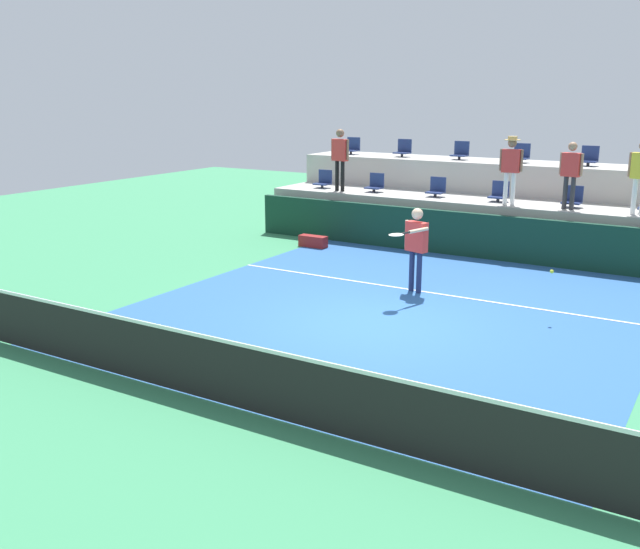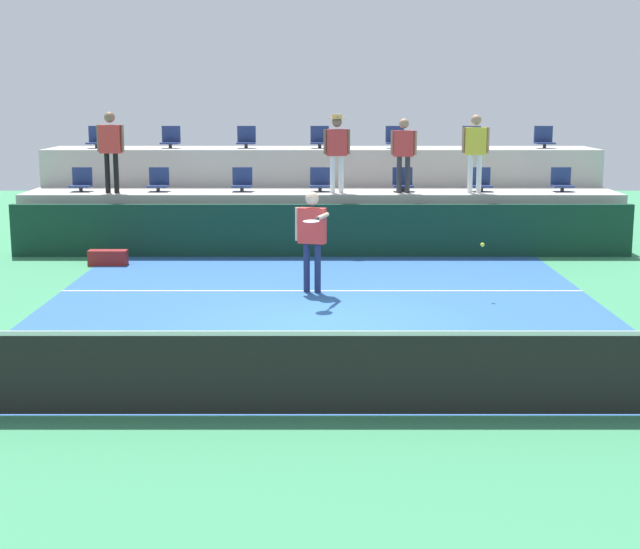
{
  "view_description": "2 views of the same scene",
  "coord_description": "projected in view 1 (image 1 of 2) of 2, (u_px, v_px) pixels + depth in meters",
  "views": [
    {
      "loc": [
        5.39,
        -10.65,
        3.96
      ],
      "look_at": [
        -0.34,
        -1.17,
        1.11
      ],
      "focal_mm": 39.71,
      "sensor_mm": 36.0,
      "label": 1
    },
    {
      "loc": [
        -0.04,
        -13.37,
        3.3
      ],
      "look_at": [
        -0.04,
        -1.0,
        0.94
      ],
      "focal_mm": 52.46,
      "sensor_mm": 36.0,
      "label": 2
    }
  ],
  "objects": [
    {
      "name": "tennis_ball",
      "position": [
        552.0,
        272.0,
        12.46
      ],
      "size": [
        0.07,
        0.07,
        0.07
      ],
      "color": "#CCE033"
    },
    {
      "name": "court_service_line",
      "position": [
        424.0,
        292.0,
        14.5
      ],
      "size": [
        9.0,
        0.06,
        0.0
      ],
      "primitive_type": "cube",
      "color": "white",
      "rests_on": "ground_plane"
    },
    {
      "name": "spectator_with_hat",
      "position": [
        511.0,
        163.0,
        17.46
      ],
      "size": [
        0.58,
        0.41,
        1.68
      ],
      "color": "white",
      "rests_on": "seating_tier_lower"
    },
    {
      "name": "stadium_chair_upper_mid_right",
      "position": [
        589.0,
        158.0,
        18.55
      ],
      "size": [
        0.44,
        0.4,
        0.52
      ],
      "color": "#2D2D33",
      "rests_on": "seating_tier_upper"
    },
    {
      "name": "spectator_in_white",
      "position": [
        571.0,
        169.0,
        16.76
      ],
      "size": [
        0.57,
        0.24,
        1.6
      ],
      "color": "#2D2D33",
      "rests_on": "seating_tier_lower"
    },
    {
      "name": "stadium_chair_lower_mid_left",
      "position": [
        437.0,
        189.0,
        19.02
      ],
      "size": [
        0.44,
        0.4,
        0.52
      ],
      "color": "#2D2D33",
      "rests_on": "seating_tier_lower"
    },
    {
      "name": "stadium_chair_lower_mid_right",
      "position": [
        573.0,
        198.0,
        17.25
      ],
      "size": [
        0.44,
        0.4,
        0.52
      ],
      "color": "#2D2D33",
      "rests_on": "seating_tier_lower"
    },
    {
      "name": "stadium_chair_upper_center",
      "position": [
        521.0,
        155.0,
        19.44
      ],
      "size": [
        0.44,
        0.4,
        0.52
      ],
      "color": "#2D2D33",
      "rests_on": "seating_tier_upper"
    },
    {
      "name": "tennis_player",
      "position": [
        416.0,
        241.0,
        14.21
      ],
      "size": [
        0.59,
        1.3,
        1.73
      ],
      "color": "navy",
      "rests_on": "ground_plane"
    },
    {
      "name": "seating_tier_upper",
      "position": [
        520.0,
        200.0,
        19.79
      ],
      "size": [
        13.0,
        1.8,
        2.1
      ],
      "primitive_type": "cube",
      "color": "#ADAAA3",
      "rests_on": "ground_plane"
    },
    {
      "name": "spectator_leaning_on_rail",
      "position": [
        340.0,
        154.0,
        19.89
      ],
      "size": [
        0.61,
        0.26,
        1.74
      ],
      "color": "black",
      "rests_on": "seating_tier_lower"
    },
    {
      "name": "stadium_chair_upper_far_left",
      "position": [
        352.0,
        147.0,
        22.1
      ],
      "size": [
        0.44,
        0.4,
        0.52
      ],
      "color": "#2D2D33",
      "rests_on": "seating_tier_upper"
    },
    {
      "name": "stadium_chair_lower_center",
      "position": [
        499.0,
        193.0,
        18.16
      ],
      "size": [
        0.44,
        0.4,
        0.52
      ],
      "color": "#2D2D33",
      "rests_on": "seating_tier_lower"
    },
    {
      "name": "ground_plane",
      "position": [
        371.0,
        324.0,
        12.51
      ],
      "size": [
        40.0,
        40.0,
        0.0
      ],
      "primitive_type": "plane",
      "color": "#388456"
    },
    {
      "name": "stadium_chair_lower_far_left",
      "position": [
        324.0,
        180.0,
        20.8
      ],
      "size": [
        0.44,
        0.4,
        0.52
      ],
      "color": "#2D2D33",
      "rests_on": "seating_tier_lower"
    },
    {
      "name": "seating_tier_lower",
      "position": [
        499.0,
        225.0,
        18.41
      ],
      "size": [
        13.0,
        1.8,
        1.25
      ],
      "primitive_type": "cube",
      "color": "#ADAAA3",
      "rests_on": "ground_plane"
    },
    {
      "name": "stadium_chair_lower_left",
      "position": [
        375.0,
        184.0,
        19.95
      ],
      "size": [
        0.44,
        0.4,
        0.52
      ],
      "color": "#2D2D33",
      "rests_on": "seating_tier_lower"
    },
    {
      "name": "tennis_net",
      "position": [
        229.0,
        371.0,
        9.07
      ],
      "size": [
        10.48,
        0.08,
        1.07
      ],
      "color": "black",
      "rests_on": "ground_plane"
    },
    {
      "name": "stadium_chair_upper_left",
      "position": [
        403.0,
        149.0,
        21.22
      ],
      "size": [
        0.44,
        0.4,
        0.52
      ],
      "color": "#2D2D33",
      "rests_on": "seating_tier_upper"
    },
    {
      "name": "stadium_chair_upper_mid_left",
      "position": [
        460.0,
        152.0,
        20.32
      ],
      "size": [
        0.44,
        0.4,
        0.52
      ],
      "color": "#2D2D33",
      "rests_on": "seating_tier_upper"
    },
    {
      "name": "court_inner_paint",
      "position": [
        395.0,
        309.0,
        13.34
      ],
      "size": [
        9.0,
        10.0,
        0.01
      ],
      "primitive_type": "cube",
      "color": "#285693",
      "rests_on": "ground_plane"
    },
    {
      "name": "equipment_bag",
      "position": [
        313.0,
        241.0,
        18.72
      ],
      "size": [
        0.76,
        0.28,
        0.3
      ],
      "primitive_type": "cube",
      "color": "maroon",
      "rests_on": "ground_plane"
    },
    {
      "name": "sponsor_backboard",
      "position": [
        483.0,
        236.0,
        17.35
      ],
      "size": [
        13.0,
        0.16,
        1.1
      ],
      "primitive_type": "cube",
      "color": "#0F3323",
      "rests_on": "ground_plane"
    }
  ]
}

